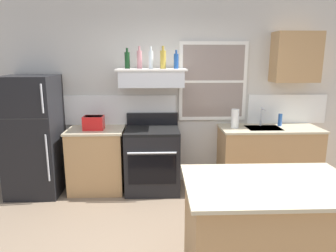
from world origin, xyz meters
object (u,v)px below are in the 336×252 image
stove_range (152,159)px  paper_towel_roll (235,119)px  kitchen_island (268,233)px  bottle_rose_pink (139,59)px  bottle_blue_liqueur (176,61)px  refrigerator (34,136)px  bottle_champagne_gold_foil (163,59)px  bottle_dark_green_wine (127,60)px  bottle_clear_tall (151,59)px  toaster (94,122)px  dish_soap_bottle (280,120)px

stove_range → paper_towel_roll: 1.32m
paper_towel_roll → kitchen_island: paper_towel_roll is taller
bottle_rose_pink → bottle_blue_liqueur: bearing=-7.4°
stove_range → bottle_blue_liqueur: bottle_blue_liqueur is taller
paper_towel_roll → refrigerator: bearing=-178.8°
bottle_champagne_gold_foil → kitchen_island: (0.83, -1.98, -1.42)m
bottle_dark_green_wine → bottle_clear_tall: bottle_clear_tall is taller
toaster → bottle_blue_liqueur: 1.43m
refrigerator → bottle_champagne_gold_foil: 2.09m
refrigerator → kitchen_island: bearing=-35.9°
stove_range → bottle_champagne_gold_foil: (0.16, 0.05, 1.41)m
bottle_clear_tall → paper_towel_roll: (1.19, -0.04, -0.83)m
bottle_dark_green_wine → bottle_champagne_gold_foil: bearing=-7.5°
bottle_dark_green_wine → bottle_rose_pink: bottle_rose_pink is taller
paper_towel_roll → bottle_dark_green_wine: bearing=177.2°
refrigerator → stove_range: refrigerator is taller
stove_range → bottle_rose_pink: 1.42m
refrigerator → stove_range: 1.69m
bottle_dark_green_wine → bottle_clear_tall: bearing=-6.7°
bottle_rose_pink → dish_soap_bottle: size_ratio=1.68×
bottle_dark_green_wine → kitchen_island: bottle_dark_green_wine is taller
bottle_champagne_gold_foil → kitchen_island: bearing=-67.2°
bottle_clear_tall → bottle_champagne_gold_foil: size_ratio=0.99×
bottle_dark_green_wine → bottle_blue_liqueur: 0.67m
bottle_dark_green_wine → bottle_blue_liqueur: (0.67, -0.07, -0.01)m
bottle_blue_liqueur → paper_towel_roll: 1.17m
toaster → paper_towel_roll: bearing=0.8°
bottle_blue_liqueur → bottle_rose_pink: bearing=172.6°
paper_towel_roll → dish_soap_bottle: 0.70m
toaster → bottle_clear_tall: 1.18m
toaster → bottle_champagne_gold_foil: size_ratio=0.98×
stove_range → kitchen_island: stove_range is taller
bottle_clear_tall → bottle_dark_green_wine: bearing=173.3°
kitchen_island → bottle_blue_liqueur: bearing=108.3°
bottle_rose_pink → dish_soap_bottle: (2.04, 0.03, -0.87)m
bottle_rose_pink → refrigerator: bearing=-174.9°
toaster → kitchen_island: toaster is taller
stove_range → bottle_dark_green_wine: (-0.33, 0.11, 1.40)m
bottle_rose_pink → paper_towel_roll: 1.58m
toaster → kitchen_island: 2.71m
bottle_dark_green_wine → bottle_blue_liqueur: size_ratio=1.11×
stove_range → bottle_dark_green_wine: bottle_dark_green_wine is taller
dish_soap_bottle → bottle_rose_pink: bearing=-179.2°
bottle_blue_liqueur → dish_soap_bottle: bottle_blue_liqueur is taller
bottle_dark_green_wine → bottle_rose_pink: 0.17m
toaster → bottle_champagne_gold_foil: bottle_champagne_gold_foil is taller
bottle_clear_tall → refrigerator: bearing=-176.6°
refrigerator → paper_towel_roll: 2.84m
bottle_rose_pink → bottle_blue_liqueur: 0.51m
bottle_rose_pink → paper_towel_roll: bearing=-3.1°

